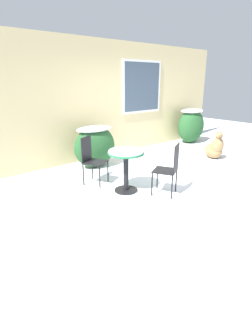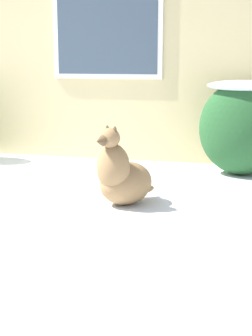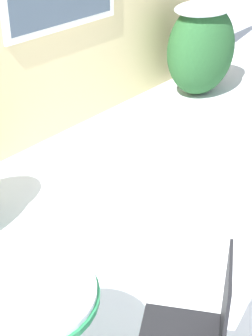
% 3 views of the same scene
% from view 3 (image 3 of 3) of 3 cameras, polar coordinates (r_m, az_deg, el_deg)
% --- Properties ---
extents(ground_plane, '(16.00, 16.00, 0.00)m').
position_cam_3_polar(ground_plane, '(3.60, 7.58, -10.63)').
color(ground_plane, white).
extents(shrub_middle, '(0.97, 0.70, 1.06)m').
position_cam_3_polar(shrub_middle, '(6.18, 8.35, 13.20)').
color(shrub_middle, '#235128').
rests_on(shrub_middle, ground_plane).
extents(patio_table, '(0.65, 0.65, 0.76)m').
position_cam_3_polar(patio_table, '(2.46, -10.63, -16.28)').
color(patio_table, black).
rests_on(patio_table, ground_plane).
extents(patio_chair_far_side, '(0.52, 0.52, 0.92)m').
position_cam_3_polar(patio_chair_far_side, '(2.50, 7.92, -17.58)').
color(patio_chair_far_side, black).
rests_on(patio_chair_far_side, ground_plane).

